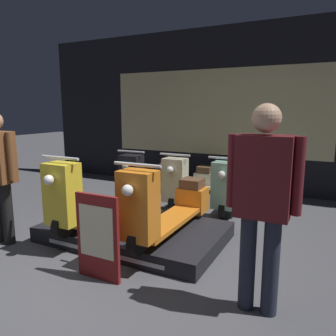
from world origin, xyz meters
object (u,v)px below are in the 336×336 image
scooter_backrow_1 (190,183)px  price_sign_board (98,237)px  scooter_display_left (97,196)px  person_right_browsing (263,195)px  scooter_backrow_2 (235,188)px  scooter_display_right (166,206)px  scooter_backrow_0 (149,178)px

scooter_backrow_1 → price_sign_board: 2.89m
scooter_display_left → person_right_browsing: bearing=-18.2°
scooter_display_left → scooter_backrow_2: size_ratio=1.00×
person_right_browsing → scooter_display_right: bearing=149.0°
scooter_backrow_0 → person_right_browsing: person_right_browsing is taller
scooter_backrow_2 → person_right_browsing: (0.92, -2.69, 0.64)m
scooter_backrow_0 → person_right_browsing: size_ratio=1.07×
scooter_backrow_2 → price_sign_board: (-0.55, -2.87, 0.09)m
scooter_display_left → price_sign_board: (0.72, -0.90, -0.10)m
scooter_display_left → scooter_backrow_2: scooter_display_left is taller
scooter_backrow_0 → scooter_backrow_1: 0.82m
scooter_display_right → price_sign_board: size_ratio=2.12×
person_right_browsing → scooter_backrow_1: bearing=123.0°
scooter_backrow_1 → person_right_browsing: 3.27m
scooter_display_right → scooter_backrow_0: bearing=124.7°
scooter_backrow_0 → person_right_browsing: bearing=-46.4°
person_right_browsing → price_sign_board: person_right_browsing is taller
scooter_display_right → scooter_backrow_1: size_ratio=1.00×
scooter_display_left → price_sign_board: 1.16m
scooter_display_right → scooter_backrow_2: scooter_display_right is taller
scooter_display_right → scooter_backrow_0: size_ratio=1.00×
scooter_backrow_2 → person_right_browsing: bearing=-71.1°
scooter_display_left → scooter_backrow_2: bearing=57.1°
scooter_backrow_1 → scooter_backrow_0: bearing=180.0°
scooter_backrow_1 → price_sign_board: size_ratio=2.12×
scooter_backrow_0 → scooter_backrow_1: bearing=0.0°
scooter_display_left → person_right_browsing: person_right_browsing is taller
scooter_backrow_0 → price_sign_board: bearing=-69.2°
scooter_backrow_1 → scooter_backrow_2: size_ratio=1.00×
scooter_backrow_2 → person_right_browsing: 2.91m
scooter_display_right → scooter_backrow_1: 2.05m
scooter_backrow_1 → price_sign_board: bearing=-84.6°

